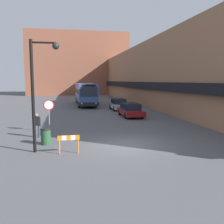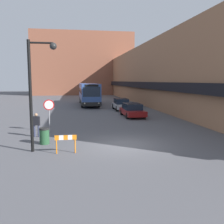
{
  "view_description": "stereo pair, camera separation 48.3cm",
  "coord_description": "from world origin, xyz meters",
  "px_view_note": "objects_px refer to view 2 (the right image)",
  "views": [
    {
      "loc": [
        -3.3,
        -13.63,
        3.68
      ],
      "look_at": [
        0.04,
        4.47,
        1.36
      ],
      "focal_mm": 40.0,
      "sensor_mm": 36.0,
      "label": 1
    },
    {
      "loc": [
        -2.82,
        -13.71,
        3.68
      ],
      "look_at": [
        0.04,
        4.47,
        1.36
      ],
      "focal_mm": 40.0,
      "sensor_mm": 36.0,
      "label": 2
    }
  ],
  "objects_px": {
    "stop_sign": "(49,108)",
    "trash_bin": "(44,136)",
    "pedestrian": "(36,123)",
    "construction_barricade": "(66,140)",
    "parked_car_middle": "(121,104)",
    "street_lamp": "(36,83)",
    "parked_car_front": "(132,110)",
    "city_bus": "(89,93)"
  },
  "relations": [
    {
      "from": "city_bus",
      "to": "stop_sign",
      "type": "xyz_separation_m",
      "value": [
        -4.1,
        -19.78,
        -0.05
      ]
    },
    {
      "from": "trash_bin",
      "to": "construction_barricade",
      "type": "height_order",
      "value": "trash_bin"
    },
    {
      "from": "parked_car_front",
      "to": "construction_barricade",
      "type": "relative_size",
      "value": 4.17
    },
    {
      "from": "parked_car_front",
      "to": "construction_barricade",
      "type": "bearing_deg",
      "value": -117.73
    },
    {
      "from": "trash_bin",
      "to": "parked_car_middle",
      "type": "bearing_deg",
      "value": 64.29
    },
    {
      "from": "parked_car_middle",
      "to": "street_lamp",
      "type": "distance_m",
      "value": 19.41
    },
    {
      "from": "parked_car_front",
      "to": "construction_barricade",
      "type": "height_order",
      "value": "parked_car_front"
    },
    {
      "from": "pedestrian",
      "to": "trash_bin",
      "type": "distance_m",
      "value": 2.17
    },
    {
      "from": "city_bus",
      "to": "street_lamp",
      "type": "relative_size",
      "value": 2.14
    },
    {
      "from": "street_lamp",
      "to": "parked_car_front",
      "type": "bearing_deg",
      "value": 55.97
    },
    {
      "from": "street_lamp",
      "to": "trash_bin",
      "type": "relative_size",
      "value": 6.01
    },
    {
      "from": "parked_car_front",
      "to": "stop_sign",
      "type": "xyz_separation_m",
      "value": [
        -7.72,
        -6.55,
        1.01
      ]
    },
    {
      "from": "parked_car_middle",
      "to": "pedestrian",
      "type": "relative_size",
      "value": 2.67
    },
    {
      "from": "parked_car_middle",
      "to": "trash_bin",
      "type": "relative_size",
      "value": 4.43
    },
    {
      "from": "parked_car_front",
      "to": "parked_car_middle",
      "type": "bearing_deg",
      "value": 90.0
    },
    {
      "from": "parked_car_middle",
      "to": "parked_car_front",
      "type": "bearing_deg",
      "value": -90.0
    },
    {
      "from": "stop_sign",
      "to": "city_bus",
      "type": "bearing_deg",
      "value": 78.28
    },
    {
      "from": "city_bus",
      "to": "parked_car_front",
      "type": "height_order",
      "value": "city_bus"
    },
    {
      "from": "stop_sign",
      "to": "construction_barricade",
      "type": "xyz_separation_m",
      "value": [
        1.3,
        -5.66,
        -1.03
      ]
    },
    {
      "from": "parked_car_middle",
      "to": "city_bus",
      "type": "bearing_deg",
      "value": 116.29
    },
    {
      "from": "street_lamp",
      "to": "construction_barricade",
      "type": "xyz_separation_m",
      "value": [
        1.42,
        -0.6,
        -2.92
      ]
    },
    {
      "from": "parked_car_front",
      "to": "pedestrian",
      "type": "bearing_deg",
      "value": -136.1
    },
    {
      "from": "stop_sign",
      "to": "trash_bin",
      "type": "bearing_deg",
      "value": -89.72
    },
    {
      "from": "parked_car_middle",
      "to": "pedestrian",
      "type": "height_order",
      "value": "pedestrian"
    },
    {
      "from": "city_bus",
      "to": "stop_sign",
      "type": "height_order",
      "value": "city_bus"
    },
    {
      "from": "parked_car_middle",
      "to": "construction_barricade",
      "type": "height_order",
      "value": "parked_car_middle"
    },
    {
      "from": "city_bus",
      "to": "construction_barricade",
      "type": "bearing_deg",
      "value": -96.28
    },
    {
      "from": "street_lamp",
      "to": "construction_barricade",
      "type": "bearing_deg",
      "value": -22.9
    },
    {
      "from": "parked_car_middle",
      "to": "construction_barricade",
      "type": "distance_m",
      "value": 19.23
    },
    {
      "from": "pedestrian",
      "to": "construction_barricade",
      "type": "xyz_separation_m",
      "value": [
        2.0,
        -4.11,
        -0.28
      ]
    },
    {
      "from": "city_bus",
      "to": "parked_car_middle",
      "type": "height_order",
      "value": "city_bus"
    },
    {
      "from": "stop_sign",
      "to": "street_lamp",
      "type": "xyz_separation_m",
      "value": [
        -0.12,
        -5.06,
        1.89
      ]
    },
    {
      "from": "trash_bin",
      "to": "pedestrian",
      "type": "bearing_deg",
      "value": 109.7
    },
    {
      "from": "trash_bin",
      "to": "construction_barricade",
      "type": "distance_m",
      "value": 2.49
    },
    {
      "from": "parked_car_front",
      "to": "street_lamp",
      "type": "relative_size",
      "value": 0.8
    },
    {
      "from": "city_bus",
      "to": "stop_sign",
      "type": "distance_m",
      "value": 20.2
    },
    {
      "from": "city_bus",
      "to": "parked_car_front",
      "type": "relative_size",
      "value": 2.66
    },
    {
      "from": "stop_sign",
      "to": "pedestrian",
      "type": "height_order",
      "value": "stop_sign"
    },
    {
      "from": "parked_car_front",
      "to": "construction_barricade",
      "type": "distance_m",
      "value": 13.8
    },
    {
      "from": "parked_car_middle",
      "to": "street_lamp",
      "type": "relative_size",
      "value": 0.74
    },
    {
      "from": "pedestrian",
      "to": "construction_barricade",
      "type": "distance_m",
      "value": 4.58
    },
    {
      "from": "parked_car_front",
      "to": "parked_car_middle",
      "type": "relative_size",
      "value": 1.09
    }
  ]
}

